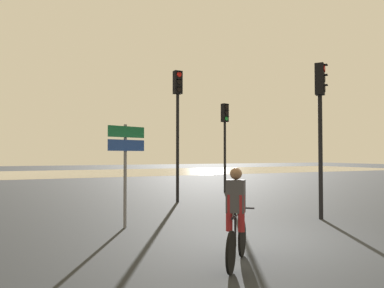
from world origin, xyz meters
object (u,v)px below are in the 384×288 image
(cyclist, at_px, (236,216))
(traffic_light_far_right, at_px, (225,130))
(traffic_light_center, at_px, (178,112))
(direction_sign_post, at_px, (126,156))
(traffic_light_near_right, at_px, (320,111))

(cyclist, bearing_deg, traffic_light_far_right, 102.80)
(traffic_light_center, height_order, direction_sign_post, traffic_light_center)
(direction_sign_post, bearing_deg, traffic_light_near_right, 147.07)
(traffic_light_center, bearing_deg, cyclist, 69.59)
(traffic_light_center, distance_m, direction_sign_post, 5.46)
(traffic_light_near_right, relative_size, traffic_light_center, 0.87)
(traffic_light_far_right, bearing_deg, traffic_light_center, 23.48)
(traffic_light_center, distance_m, cyclist, 8.76)
(traffic_light_far_right, distance_m, direction_sign_post, 9.57)
(direction_sign_post, relative_size, cyclist, 1.60)
(traffic_light_far_right, bearing_deg, direction_sign_post, 32.78)
(traffic_light_far_right, relative_size, traffic_light_near_right, 0.97)
(traffic_light_center, bearing_deg, traffic_light_far_right, -148.83)
(traffic_light_far_right, xyz_separation_m, traffic_light_near_right, (-1.39, -7.78, 0.07))
(cyclist, bearing_deg, traffic_light_center, 115.87)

